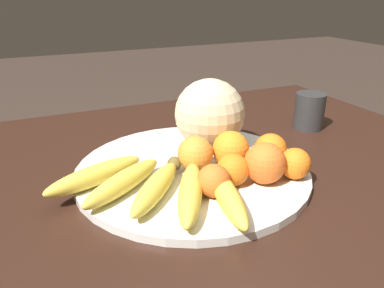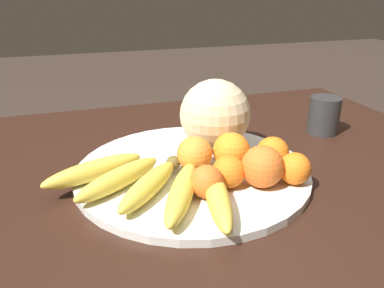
{
  "view_description": "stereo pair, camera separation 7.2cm",
  "coord_description": "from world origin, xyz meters",
  "px_view_note": "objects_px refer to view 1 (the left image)",
  "views": [
    {
      "loc": [
        -0.29,
        -0.59,
        1.07
      ],
      "look_at": [
        -0.02,
        0.01,
        0.78
      ],
      "focal_mm": 35.0,
      "sensor_mm": 36.0,
      "label": 1
    },
    {
      "loc": [
        -0.22,
        -0.62,
        1.07
      ],
      "look_at": [
        -0.02,
        0.01,
        0.78
      ],
      "focal_mm": 35.0,
      "sensor_mm": 36.0,
      "label": 2
    }
  ],
  "objects_px": {
    "melon": "(210,114)",
    "orange_back_right": "(295,164)",
    "orange_front_right": "(195,153)",
    "ceramic_mug": "(309,110)",
    "banana_bunch": "(157,186)",
    "orange_back_left": "(231,149)",
    "kitchen_table": "(202,215)",
    "orange_mid_center": "(265,163)",
    "fruit_bowl": "(192,170)",
    "produce_tag": "(213,167)",
    "orange_side_extra": "(214,181)",
    "orange_top_small": "(233,170)",
    "orange_front_left": "(270,150)"
  },
  "relations": [
    {
      "from": "orange_front_right",
      "to": "orange_back_left",
      "type": "bearing_deg",
      "value": -10.72
    },
    {
      "from": "orange_top_small",
      "to": "orange_back_right",
      "type": "bearing_deg",
      "value": -11.9
    },
    {
      "from": "orange_front_right",
      "to": "ceramic_mug",
      "type": "relative_size",
      "value": 0.69
    },
    {
      "from": "kitchen_table",
      "to": "orange_mid_center",
      "type": "xyz_separation_m",
      "value": [
        0.08,
        -0.09,
        0.15
      ]
    },
    {
      "from": "kitchen_table",
      "to": "produce_tag",
      "type": "relative_size",
      "value": 15.33
    },
    {
      "from": "orange_front_left",
      "to": "ceramic_mug",
      "type": "xyz_separation_m",
      "value": [
        0.24,
        0.17,
        -0.0
      ]
    },
    {
      "from": "orange_top_small",
      "to": "produce_tag",
      "type": "distance_m",
      "value": 0.08
    },
    {
      "from": "orange_side_extra",
      "to": "orange_front_right",
      "type": "bearing_deg",
      "value": 83.27
    },
    {
      "from": "fruit_bowl",
      "to": "ceramic_mug",
      "type": "relative_size",
      "value": 4.56
    },
    {
      "from": "banana_bunch",
      "to": "produce_tag",
      "type": "height_order",
      "value": "banana_bunch"
    },
    {
      "from": "orange_front_left",
      "to": "orange_mid_center",
      "type": "relative_size",
      "value": 0.85
    },
    {
      "from": "orange_back_right",
      "to": "orange_side_extra",
      "type": "height_order",
      "value": "same"
    },
    {
      "from": "orange_back_right",
      "to": "orange_mid_center",
      "type": "bearing_deg",
      "value": 170.5
    },
    {
      "from": "melon",
      "to": "orange_back_left",
      "type": "relative_size",
      "value": 2.1
    },
    {
      "from": "fruit_bowl",
      "to": "banana_bunch",
      "type": "bearing_deg",
      "value": -142.74
    },
    {
      "from": "fruit_bowl",
      "to": "orange_side_extra",
      "type": "distance_m",
      "value": 0.12
    },
    {
      "from": "banana_bunch",
      "to": "orange_mid_center",
      "type": "bearing_deg",
      "value": 121.65
    },
    {
      "from": "kitchen_table",
      "to": "orange_back_right",
      "type": "height_order",
      "value": "orange_back_right"
    },
    {
      "from": "kitchen_table",
      "to": "orange_mid_center",
      "type": "height_order",
      "value": "orange_mid_center"
    },
    {
      "from": "kitchen_table",
      "to": "orange_back_right",
      "type": "relative_size",
      "value": 21.76
    },
    {
      "from": "orange_top_small",
      "to": "ceramic_mug",
      "type": "xyz_separation_m",
      "value": [
        0.35,
        0.21,
        0.0
      ]
    },
    {
      "from": "banana_bunch",
      "to": "orange_back_right",
      "type": "distance_m",
      "value": 0.26
    },
    {
      "from": "orange_front_left",
      "to": "orange_back_left",
      "type": "bearing_deg",
      "value": 160.14
    },
    {
      "from": "kitchen_table",
      "to": "orange_back_left",
      "type": "relative_size",
      "value": 17.62
    },
    {
      "from": "orange_front_right",
      "to": "produce_tag",
      "type": "xyz_separation_m",
      "value": [
        0.04,
        -0.01,
        -0.03
      ]
    },
    {
      "from": "orange_front_left",
      "to": "orange_front_right",
      "type": "height_order",
      "value": "orange_front_right"
    },
    {
      "from": "orange_mid_center",
      "to": "ceramic_mug",
      "type": "xyz_separation_m",
      "value": [
        0.29,
        0.22,
        -0.01
      ]
    },
    {
      "from": "fruit_bowl",
      "to": "ceramic_mug",
      "type": "height_order",
      "value": "ceramic_mug"
    },
    {
      "from": "orange_back_right",
      "to": "ceramic_mug",
      "type": "bearing_deg",
      "value": 45.25
    },
    {
      "from": "banana_bunch",
      "to": "orange_top_small",
      "type": "distance_m",
      "value": 0.14
    },
    {
      "from": "melon",
      "to": "banana_bunch",
      "type": "xyz_separation_m",
      "value": [
        -0.18,
        -0.15,
        -0.06
      ]
    },
    {
      "from": "banana_bunch",
      "to": "ceramic_mug",
      "type": "distance_m",
      "value": 0.52
    },
    {
      "from": "orange_top_small",
      "to": "orange_front_left",
      "type": "bearing_deg",
      "value": 20.47
    },
    {
      "from": "orange_front_left",
      "to": "produce_tag",
      "type": "relative_size",
      "value": 0.78
    },
    {
      "from": "banana_bunch",
      "to": "orange_back_left",
      "type": "bearing_deg",
      "value": 147.51
    },
    {
      "from": "banana_bunch",
      "to": "ceramic_mug",
      "type": "bearing_deg",
      "value": 152.6
    },
    {
      "from": "orange_mid_center",
      "to": "ceramic_mug",
      "type": "height_order",
      "value": "ceramic_mug"
    },
    {
      "from": "orange_front_left",
      "to": "orange_side_extra",
      "type": "distance_m",
      "value": 0.17
    },
    {
      "from": "orange_back_right",
      "to": "produce_tag",
      "type": "distance_m",
      "value": 0.16
    },
    {
      "from": "orange_back_right",
      "to": "orange_front_right",
      "type": "bearing_deg",
      "value": 145.45
    },
    {
      "from": "orange_back_right",
      "to": "orange_top_small",
      "type": "bearing_deg",
      "value": 168.1
    },
    {
      "from": "orange_back_right",
      "to": "ceramic_mug",
      "type": "relative_size",
      "value": 0.58
    },
    {
      "from": "melon",
      "to": "orange_back_right",
      "type": "relative_size",
      "value": 2.6
    },
    {
      "from": "fruit_bowl",
      "to": "produce_tag",
      "type": "bearing_deg",
      "value": -28.67
    },
    {
      "from": "banana_bunch",
      "to": "orange_back_right",
      "type": "xyz_separation_m",
      "value": [
        0.25,
        -0.04,
        0.01
      ]
    },
    {
      "from": "ceramic_mug",
      "to": "melon",
      "type": "bearing_deg",
      "value": -173.17
    },
    {
      "from": "orange_back_left",
      "to": "orange_back_right",
      "type": "height_order",
      "value": "orange_back_left"
    },
    {
      "from": "orange_front_right",
      "to": "orange_mid_center",
      "type": "distance_m",
      "value": 0.13
    },
    {
      "from": "ceramic_mug",
      "to": "orange_back_right",
      "type": "bearing_deg",
      "value": -134.75
    },
    {
      "from": "banana_bunch",
      "to": "fruit_bowl",
      "type": "bearing_deg",
      "value": 168.29
    }
  ]
}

